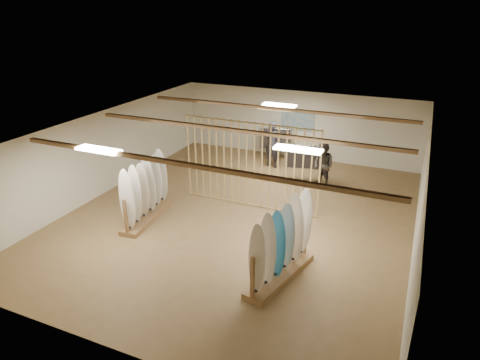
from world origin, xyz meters
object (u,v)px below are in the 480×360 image
at_px(rack_left, 146,199).
at_px(clothing_rack_a, 275,139).
at_px(rack_right, 281,254).
at_px(shopper_a, 273,141).
at_px(clothing_rack_b, 303,157).
at_px(shopper_b, 324,162).

distance_m(rack_left, clothing_rack_a, 6.84).
relative_size(rack_right, clothing_rack_a, 1.80).
distance_m(rack_right, shopper_a, 7.54).
xyz_separation_m(rack_left, shopper_a, (1.96, 5.75, 0.39)).
relative_size(clothing_rack_b, shopper_a, 0.65).
bearing_deg(rack_left, clothing_rack_b, 48.79).
distance_m(clothing_rack_b, shopper_a, 1.72).
bearing_deg(clothing_rack_b, clothing_rack_a, 120.75).
distance_m(rack_right, clothing_rack_a, 8.40).
bearing_deg(shopper_a, rack_right, 124.33).
distance_m(rack_right, shopper_b, 5.84).
relative_size(rack_left, shopper_b, 1.32).
relative_size(clothing_rack_b, shopper_b, 0.75).
bearing_deg(clothing_rack_a, clothing_rack_b, -56.42).
bearing_deg(shopper_a, rack_left, 84.47).
height_order(rack_left, clothing_rack_b, rack_left).
relative_size(rack_left, clothing_rack_a, 1.80).
distance_m(clothing_rack_a, shopper_b, 3.24).
distance_m(rack_left, rack_right, 4.84).
bearing_deg(clothing_rack_a, shopper_a, -88.27).
bearing_deg(rack_left, shopper_b, 40.58).
xyz_separation_m(rack_left, clothing_rack_a, (1.78, 6.60, 0.22)).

